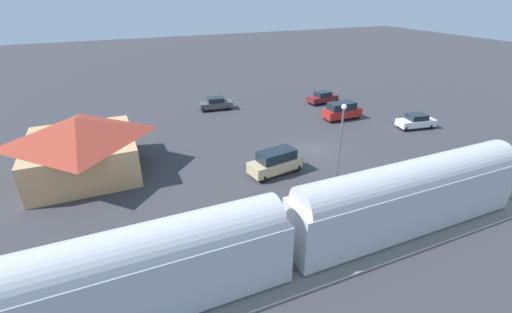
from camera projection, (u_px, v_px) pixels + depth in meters
The scene contains 12 objects.
ground_plane at pixel (315, 149), 36.90m from camera, with size 200.00×200.00×0.00m, color #38383D.
railway_track at pixel (420, 222), 25.31m from camera, with size 4.80×70.00×0.30m.
platform at pixel (381, 194), 28.59m from camera, with size 3.20×46.00×0.30m.
station_building at pixel (81, 145), 31.06m from camera, with size 10.29×9.60×5.25m.
pedestrian_on_platform at pixel (452, 170), 29.90m from camera, with size 0.36×0.36×1.71m.
pedestrian_waiting_far at pixel (437, 174), 29.29m from camera, with size 0.36×0.36×1.71m.
sedan_charcoal at pixel (216, 103), 48.45m from camera, with size 2.34×4.68×1.74m.
suv_red at pixel (342, 111), 44.82m from camera, with size 1.96×4.90×2.22m.
sedan_white at pixel (416, 121), 42.04m from camera, with size 2.56×4.74×1.74m.
suv_tan at pixel (275, 162), 31.66m from camera, with size 2.71×5.15×2.22m.
sedan_maroon at pixel (323, 97), 51.20m from camera, with size 2.20×4.64×1.74m.
light_pole_near_platform at pixel (341, 136), 28.04m from camera, with size 0.44×0.44×7.28m.
Camera 1 is at (-28.25, 19.17, 15.35)m, focal length 24.61 mm.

